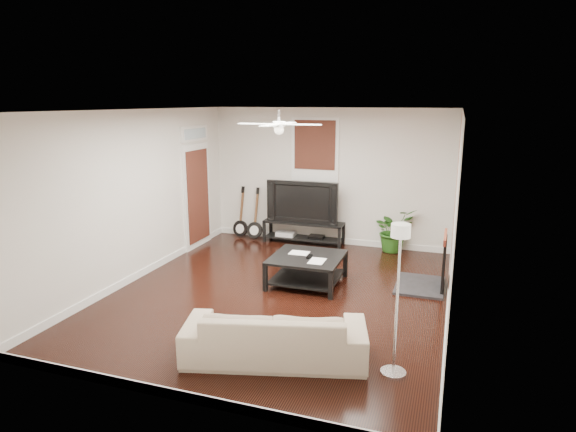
{
  "coord_description": "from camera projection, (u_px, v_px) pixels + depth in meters",
  "views": [
    {
      "loc": [
        2.46,
        -6.78,
        2.93
      ],
      "look_at": [
        0.0,
        0.4,
        1.15
      ],
      "focal_mm": 30.73,
      "sensor_mm": 36.0,
      "label": 1
    }
  ],
  "objects": [
    {
      "name": "door_left",
      "position": [
        197.0,
        186.0,
        9.93
      ],
      "size": [
        0.08,
        1.0,
        2.5
      ],
      "primitive_type": "cube",
      "color": "white",
      "rests_on": "wall_left"
    },
    {
      "name": "tv_stand",
      "position": [
        304.0,
        232.0,
        10.35
      ],
      "size": [
        1.68,
        0.45,
        0.47
      ],
      "primitive_type": "cube",
      "color": "black",
      "rests_on": "floor"
    },
    {
      "name": "tv",
      "position": [
        304.0,
        201.0,
        10.21
      ],
      "size": [
        1.51,
        0.2,
        0.87
      ],
      "primitive_type": "imported",
      "color": "black",
      "rests_on": "tv_stand"
    },
    {
      "name": "window_back",
      "position": [
        315.0,
        150.0,
        10.08
      ],
      "size": [
        1.0,
        0.06,
        1.3
      ],
      "primitive_type": "cube",
      "color": "#37170F",
      "rests_on": "wall_back"
    },
    {
      "name": "coffee_table",
      "position": [
        307.0,
        270.0,
        8.05
      ],
      "size": [
        1.13,
        1.13,
        0.47
      ],
      "primitive_type": "cube",
      "rotation": [
        0.0,
        0.0,
        0.01
      ],
      "color": "black",
      "rests_on": "floor"
    },
    {
      "name": "sofa",
      "position": [
        275.0,
        334.0,
        5.69
      ],
      "size": [
        2.24,
        1.33,
        0.61
      ],
      "primitive_type": "imported",
      "rotation": [
        0.0,
        0.0,
        3.4
      ],
      "color": "tan",
      "rests_on": "floor"
    },
    {
      "name": "floor_lamp",
      "position": [
        397.0,
        301.0,
        5.23
      ],
      "size": [
        0.34,
        0.34,
        1.71
      ],
      "primitive_type": null,
      "rotation": [
        0.0,
        0.0,
        0.26
      ],
      "color": "silver",
      "rests_on": "floor"
    },
    {
      "name": "ceiling_fan",
      "position": [
        279.0,
        124.0,
        7.1
      ],
      "size": [
        1.24,
        1.24,
        0.32
      ],
      "primitive_type": null,
      "color": "white",
      "rests_on": "ceiling"
    },
    {
      "name": "guitar_left",
      "position": [
        240.0,
        212.0,
        10.7
      ],
      "size": [
        0.38,
        0.29,
        1.13
      ],
      "primitive_type": null,
      "rotation": [
        0.0,
        0.0,
        -0.13
      ],
      "color": "black",
      "rests_on": "floor"
    },
    {
      "name": "brick_accent",
      "position": [
        455.0,
        204.0,
        7.51
      ],
      "size": [
        0.02,
        2.2,
        2.8
      ],
      "primitive_type": "cube",
      "color": "#B24B39",
      "rests_on": "floor"
    },
    {
      "name": "fireplace",
      "position": [
        431.0,
        260.0,
        7.81
      ],
      "size": [
        0.8,
        1.1,
        0.92
      ],
      "primitive_type": "cube",
      "color": "black",
      "rests_on": "floor"
    },
    {
      "name": "room",
      "position": [
        279.0,
        206.0,
        7.37
      ],
      "size": [
        5.01,
        6.01,
        2.81
      ],
      "color": "black",
      "rests_on": "ground"
    },
    {
      "name": "guitar_right",
      "position": [
        254.0,
        214.0,
        10.56
      ],
      "size": [
        0.36,
        0.26,
        1.13
      ],
      "primitive_type": null,
      "rotation": [
        0.0,
        0.0,
        -0.03
      ],
      "color": "black",
      "rests_on": "floor"
    },
    {
      "name": "potted_plant",
      "position": [
        393.0,
        230.0,
        9.75
      ],
      "size": [
        1.03,
        1.03,
        0.87
      ],
      "primitive_type": "imported",
      "rotation": [
        0.0,
        0.0,
        0.79
      ],
      "color": "#245819",
      "rests_on": "floor"
    }
  ]
}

